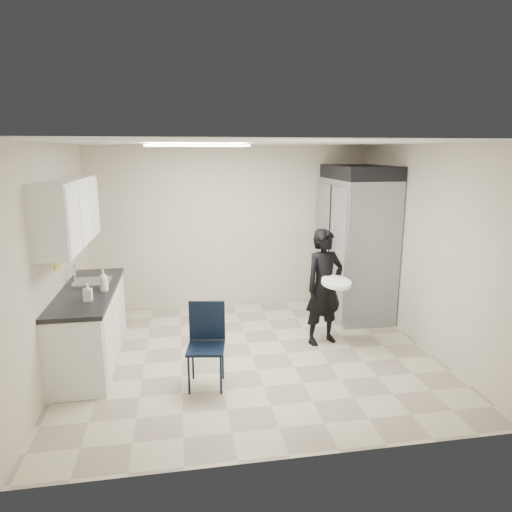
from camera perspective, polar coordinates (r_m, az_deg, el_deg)
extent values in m
plane|color=#B6AD8F|center=(5.86, -0.49, -12.33)|extent=(4.50, 4.50, 0.00)
plane|color=silver|center=(5.30, -0.55, 14.00)|extent=(4.50, 4.50, 0.00)
plane|color=#BCB39B|center=(7.38, -3.00, 3.56)|extent=(4.50, 0.00, 4.50)
plane|color=#BCB39B|center=(5.55, -24.11, -0.72)|extent=(0.00, 4.00, 4.00)
plane|color=#BCB39B|center=(6.20, 20.49, 0.93)|extent=(0.00, 4.00, 4.00)
cube|color=white|center=(5.64, -7.42, 13.53)|extent=(1.20, 0.60, 0.02)
cube|color=silver|center=(5.92, -20.02, -8.37)|extent=(0.60, 1.90, 0.86)
cube|color=black|center=(5.78, -20.37, -4.15)|extent=(0.64, 1.95, 0.05)
cube|color=gray|center=(6.01, -19.75, -3.60)|extent=(0.42, 0.40, 0.14)
cylinder|color=silver|center=(6.01, -21.73, -2.27)|extent=(0.02, 0.02, 0.24)
cube|color=silver|center=(5.61, -22.38, 5.04)|extent=(0.35, 1.80, 0.75)
cube|color=black|center=(6.77, -20.72, 4.62)|extent=(0.22, 0.30, 0.35)
cube|color=yellow|center=(5.66, -23.73, -1.27)|extent=(0.00, 0.12, 0.07)
cube|color=yellow|center=(5.86, -23.24, -1.17)|extent=(0.00, 0.12, 0.07)
cube|color=gray|center=(7.18, 12.38, 0.98)|extent=(0.80, 1.35, 2.10)
cube|color=black|center=(7.04, 12.84, 10.17)|extent=(0.80, 1.35, 0.20)
cube|color=black|center=(5.01, -6.28, -11.41)|extent=(0.45, 0.45, 0.89)
imported|color=black|center=(6.04, 8.52, -3.87)|extent=(0.65, 0.53, 1.54)
cylinder|color=white|center=(5.82, 10.02, -3.28)|extent=(0.48, 0.48, 0.05)
imported|color=white|center=(5.59, -18.51, -2.92)|extent=(0.11, 0.11, 0.26)
imported|color=#A1A0AB|center=(5.30, -20.31, -4.23)|extent=(0.09, 0.09, 0.20)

